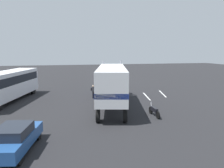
{
  "coord_description": "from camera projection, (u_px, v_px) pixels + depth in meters",
  "views": [
    {
      "loc": [
        -26.93,
        6.54,
        5.72
      ],
      "look_at": [
        -2.0,
        0.81,
        1.6
      ],
      "focal_mm": 32.99,
      "sensor_mm": 36.0,
      "label": 1
    }
  ],
  "objects": [
    {
      "name": "lane_stripe_near",
      "position": [
        147.0,
        96.0,
        26.18
      ],
      "size": [
        4.35,
        0.99,
        0.01
      ],
      "primitive_type": "cube",
      "rotation": [
        0.0,
        0.0,
        -0.19
      ],
      "color": "silver",
      "rests_on": "ground_plane"
    },
    {
      "name": "ground_plane",
      "position": [
        114.0,
        93.0,
        28.27
      ],
      "size": [
        120.0,
        120.0,
        0.0
      ],
      "primitive_type": "plane",
      "color": "#232326"
    },
    {
      "name": "parked_bus",
      "position": [
        8.0,
        84.0,
        23.33
      ],
      "size": [
        11.28,
        5.35,
        3.4
      ],
      "color": "silver",
      "rests_on": "ground_plane"
    },
    {
      "name": "parked_car",
      "position": [
        15.0,
        138.0,
        11.74
      ],
      "size": [
        4.66,
        2.6,
        1.57
      ],
      "color": "#234C8C",
      "rests_on": "ground_plane"
    },
    {
      "name": "motorcycle",
      "position": [
        154.0,
        111.0,
        18.18
      ],
      "size": [
        2.11,
        0.26,
        1.12
      ],
      "color": "black",
      "rests_on": "ground_plane"
    },
    {
      "name": "lane_stripe_mid",
      "position": [
        163.0,
        94.0,
        27.79
      ],
      "size": [
        4.3,
        1.28,
        0.01
      ],
      "primitive_type": "cube",
      "rotation": [
        0.0,
        0.0,
        -0.26
      ],
      "color": "silver",
      "rests_on": "ground_plane"
    },
    {
      "name": "person_bystander",
      "position": [
        93.0,
        91.0,
        25.04
      ],
      "size": [
        0.39,
        0.48,
        1.63
      ],
      "color": "black",
      "rests_on": "ground_plane"
    },
    {
      "name": "semi_truck",
      "position": [
        112.0,
        82.0,
        21.62
      ],
      "size": [
        14.35,
        5.74,
        4.5
      ],
      "color": "#193399",
      "rests_on": "ground_plane"
    }
  ]
}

